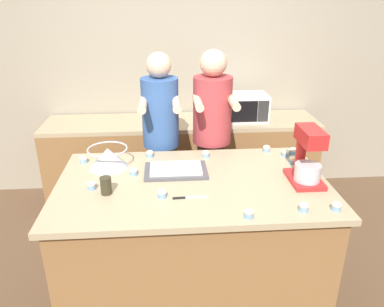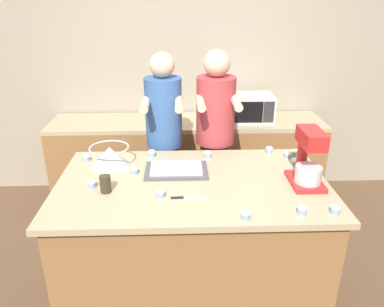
{
  "view_description": "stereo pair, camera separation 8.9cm",
  "coord_description": "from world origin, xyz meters",
  "px_view_note": "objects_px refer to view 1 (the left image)",
  "views": [
    {
      "loc": [
        -0.17,
        -2.22,
        2.1
      ],
      "look_at": [
        0.0,
        0.05,
        1.12
      ],
      "focal_mm": 35.0,
      "sensor_mm": 36.0,
      "label": 1
    },
    {
      "loc": [
        -0.08,
        -2.23,
        2.1
      ],
      "look_at": [
        0.0,
        0.05,
        1.12
      ],
      "focal_mm": 35.0,
      "sensor_mm": 36.0,
      "label": 2
    }
  ],
  "objects_px": {
    "cupcake_0": "(249,213)",
    "cupcake_8": "(293,151)",
    "stand_mixer": "(307,159)",
    "cupcake_4": "(293,160)",
    "cupcake_10": "(206,154)",
    "cupcake_5": "(134,171)",
    "cupcake_11": "(92,185)",
    "cupcake_2": "(162,193)",
    "cupcake_7": "(150,154)",
    "person_left": "(161,147)",
    "drinking_glass": "(106,186)",
    "cupcake_3": "(84,159)",
    "cupcake_6": "(304,207)",
    "cupcake_9": "(336,206)",
    "person_right": "(212,145)",
    "mixing_bowl": "(108,157)",
    "microwave_oven": "(241,107)",
    "knife": "(188,198)",
    "baking_tray": "(176,170)",
    "cupcake_1": "(266,148)",
    "cupcake_12": "(285,153)"
  },
  "relations": [
    {
      "from": "cupcake_6",
      "to": "cupcake_9",
      "type": "bearing_deg",
      "value": -1.58
    },
    {
      "from": "drinking_glass",
      "to": "baking_tray",
      "type": "bearing_deg",
      "value": 31.18
    },
    {
      "from": "microwave_oven",
      "to": "cupcake_7",
      "type": "bearing_deg",
      "value": -131.79
    },
    {
      "from": "cupcake_2",
      "to": "cupcake_7",
      "type": "xyz_separation_m",
      "value": [
        -0.09,
        0.63,
        0.0
      ]
    },
    {
      "from": "cupcake_7",
      "to": "cupcake_9",
      "type": "xyz_separation_m",
      "value": [
        1.1,
        -0.85,
        0.0
      ]
    },
    {
      "from": "cupcake_10",
      "to": "cupcake_11",
      "type": "distance_m",
      "value": 0.91
    },
    {
      "from": "microwave_oven",
      "to": "cupcake_10",
      "type": "xyz_separation_m",
      "value": [
        -0.48,
        -1.05,
        -0.06
      ]
    },
    {
      "from": "stand_mixer",
      "to": "cupcake_5",
      "type": "relative_size",
      "value": 6.61
    },
    {
      "from": "cupcake_11",
      "to": "cupcake_10",
      "type": "bearing_deg",
      "value": 30.15
    },
    {
      "from": "cupcake_4",
      "to": "cupcake_5",
      "type": "relative_size",
      "value": 1.0
    },
    {
      "from": "cupcake_5",
      "to": "cupcake_8",
      "type": "xyz_separation_m",
      "value": [
        1.21,
        0.27,
        0.0
      ]
    },
    {
      "from": "cupcake_0",
      "to": "cupcake_8",
      "type": "height_order",
      "value": "same"
    },
    {
      "from": "person_right",
      "to": "cupcake_0",
      "type": "relative_size",
      "value": 29.87
    },
    {
      "from": "cupcake_4",
      "to": "cupcake_10",
      "type": "distance_m",
      "value": 0.65
    },
    {
      "from": "cupcake_7",
      "to": "person_right",
      "type": "bearing_deg",
      "value": 29.99
    },
    {
      "from": "cupcake_8",
      "to": "cupcake_0",
      "type": "bearing_deg",
      "value": -121.7
    },
    {
      "from": "mixing_bowl",
      "to": "cupcake_1",
      "type": "xyz_separation_m",
      "value": [
        1.21,
        0.2,
        -0.05
      ]
    },
    {
      "from": "baking_tray",
      "to": "cupcake_1",
      "type": "height_order",
      "value": "cupcake_1"
    },
    {
      "from": "cupcake_4",
      "to": "cupcake_9",
      "type": "bearing_deg",
      "value": -86.44
    },
    {
      "from": "cupcake_1",
      "to": "cupcake_11",
      "type": "distance_m",
      "value": 1.38
    },
    {
      "from": "person_left",
      "to": "knife",
      "type": "distance_m",
      "value": 0.96
    },
    {
      "from": "mixing_bowl",
      "to": "baking_tray",
      "type": "relative_size",
      "value": 0.66
    },
    {
      "from": "cupcake_6",
      "to": "person_left",
      "type": "bearing_deg",
      "value": 125.62
    },
    {
      "from": "microwave_oven",
      "to": "cupcake_11",
      "type": "xyz_separation_m",
      "value": [
        -1.26,
        -1.5,
        -0.06
      ]
    },
    {
      "from": "knife",
      "to": "cupcake_8",
      "type": "xyz_separation_m",
      "value": [
        0.86,
        0.62,
        0.02
      ]
    },
    {
      "from": "cupcake_5",
      "to": "cupcake_6",
      "type": "height_order",
      "value": "same"
    },
    {
      "from": "cupcake_0",
      "to": "cupcake_2",
      "type": "distance_m",
      "value": 0.55
    },
    {
      "from": "cupcake_10",
      "to": "cupcake_3",
      "type": "bearing_deg",
      "value": -177.65
    },
    {
      "from": "microwave_oven",
      "to": "cupcake_9",
      "type": "xyz_separation_m",
      "value": [
        0.19,
        -1.87,
        -0.06
      ]
    },
    {
      "from": "knife",
      "to": "cupcake_7",
      "type": "height_order",
      "value": "cupcake_7"
    },
    {
      "from": "cupcake_9",
      "to": "cupcake_12",
      "type": "relative_size",
      "value": 1.0
    },
    {
      "from": "mixing_bowl",
      "to": "microwave_oven",
      "type": "distance_m",
      "value": 1.68
    },
    {
      "from": "cupcake_5",
      "to": "cupcake_11",
      "type": "xyz_separation_m",
      "value": [
        -0.25,
        -0.19,
        0.0
      ]
    },
    {
      "from": "baking_tray",
      "to": "cupcake_6",
      "type": "distance_m",
      "value": 0.91
    },
    {
      "from": "knife",
      "to": "cupcake_0",
      "type": "xyz_separation_m",
      "value": [
        0.33,
        -0.24,
        0.02
      ]
    },
    {
      "from": "person_right",
      "to": "cupcake_2",
      "type": "bearing_deg",
      "value": -114.46
    },
    {
      "from": "baking_tray",
      "to": "cupcake_11",
      "type": "bearing_deg",
      "value": -159.74
    },
    {
      "from": "drinking_glass",
      "to": "cupcake_2",
      "type": "height_order",
      "value": "drinking_glass"
    },
    {
      "from": "person_left",
      "to": "cupcake_0",
      "type": "height_order",
      "value": "person_left"
    },
    {
      "from": "cupcake_0",
      "to": "cupcake_7",
      "type": "relative_size",
      "value": 1.0
    },
    {
      "from": "stand_mixer",
      "to": "cupcake_4",
      "type": "distance_m",
      "value": 0.33
    },
    {
      "from": "cupcake_6",
      "to": "cupcake_9",
      "type": "relative_size",
      "value": 1.0
    },
    {
      "from": "baking_tray",
      "to": "cupcake_8",
      "type": "height_order",
      "value": "cupcake_8"
    },
    {
      "from": "stand_mixer",
      "to": "cupcake_6",
      "type": "distance_m",
      "value": 0.41
    },
    {
      "from": "microwave_oven",
      "to": "cupcake_12",
      "type": "distance_m",
      "value": 1.09
    },
    {
      "from": "drinking_glass",
      "to": "cupcake_4",
      "type": "xyz_separation_m",
      "value": [
        1.31,
        0.36,
        -0.03
      ]
    },
    {
      "from": "cupcake_2",
      "to": "cupcake_10",
      "type": "distance_m",
      "value": 0.68
    },
    {
      "from": "baking_tray",
      "to": "person_left",
      "type": "bearing_deg",
      "value": 100.01
    },
    {
      "from": "person_right",
      "to": "drinking_glass",
      "type": "distance_m",
      "value": 1.15
    },
    {
      "from": "knife",
      "to": "cupcake_2",
      "type": "bearing_deg",
      "value": 171.85
    }
  ]
}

